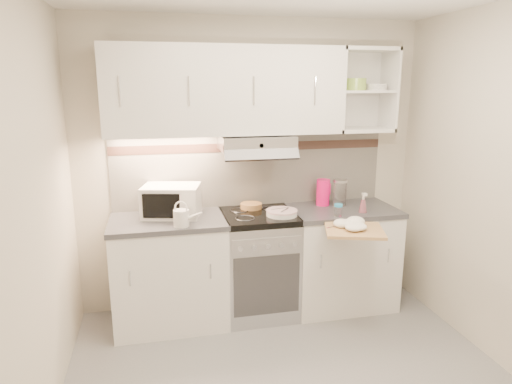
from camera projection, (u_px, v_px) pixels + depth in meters
room_shell at (285, 136)px, 2.95m from camera, size 3.04×2.84×2.52m
base_cabinet_left at (170, 274)px, 3.76m from camera, size 0.90×0.60×0.86m
worktop_left at (168, 221)px, 3.65m from camera, size 0.92×0.62×0.04m
base_cabinet_right at (340, 259)px, 4.08m from camera, size 0.90×0.60×0.86m
worktop_right at (342, 210)px, 3.98m from camera, size 0.92×0.62×0.04m
electric_range at (259, 263)px, 3.91m from camera, size 0.60×0.60×0.90m
microwave at (172, 201)px, 3.71m from camera, size 0.51×0.43×0.25m
watering_can at (182, 217)px, 3.44m from camera, size 0.22×0.14×0.20m
plate_stack at (282, 213)px, 3.74m from camera, size 0.26×0.26×0.05m
bread_loaf at (251, 206)px, 3.95m from camera, size 0.18×0.18×0.05m
pink_pitcher at (323, 192)px, 4.04m from camera, size 0.12×0.12×0.23m
glass_jar at (340, 193)px, 4.03m from camera, size 0.12×0.12×0.23m
spice_jar at (338, 210)px, 3.72m from camera, size 0.07×0.07×0.10m
spray_bottle at (363, 204)px, 3.82m from camera, size 0.07×0.07×0.18m
cutting_board at (354, 230)px, 3.46m from camera, size 0.52×0.50×0.02m
dish_towel at (354, 224)px, 3.45m from camera, size 0.29×0.26×0.07m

